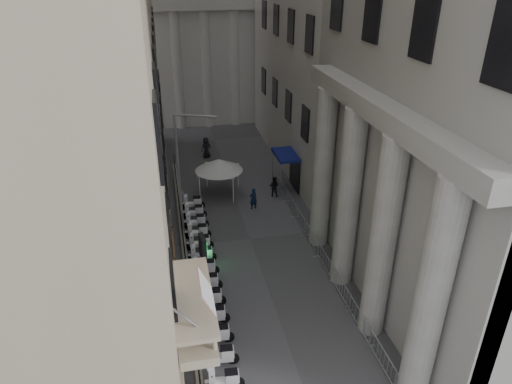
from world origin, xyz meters
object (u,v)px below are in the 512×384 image
info_kiosk (203,251)px  security_tent (214,163)px  pedestrian_a (253,199)px  pedestrian_b (274,186)px  street_lamp (183,166)px

info_kiosk → security_tent: bearing=70.6°
security_tent → info_kiosk: size_ratio=1.82×
pedestrian_a → pedestrian_b: 2.59m
security_tent → pedestrian_a: size_ratio=2.22×
security_tent → pedestrian_a: bearing=-53.5°
street_lamp → pedestrian_a: bearing=47.0°
info_kiosk → pedestrian_b: bearing=43.6°
info_kiosk → pedestrian_b: info_kiosk is taller
street_lamp → info_kiosk: (0.66, -3.69, -3.89)m
street_lamp → security_tent: bearing=86.0°
info_kiosk → street_lamp: bearing=91.7°
street_lamp → pedestrian_b: 9.10m
street_lamp → info_kiosk: size_ratio=4.12×
pedestrian_a → pedestrian_b: (1.96, 1.68, -0.01)m
info_kiosk → pedestrian_a: 7.62m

